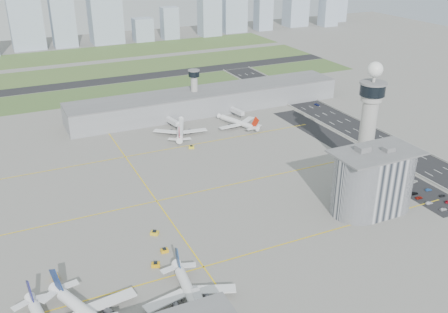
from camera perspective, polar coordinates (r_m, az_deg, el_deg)
name	(u,v)px	position (r m, az deg, el deg)	size (l,w,h in m)	color
ground	(255,211)	(244.50, 3.53, -6.27)	(1000.00, 1000.00, 0.00)	gray
grass_strip_0	(106,93)	(435.00, -13.31, 7.07)	(480.00, 50.00, 0.08)	#45622E
grass_strip_1	(88,72)	(506.08, -15.26, 9.26)	(480.00, 60.00, 0.08)	#44612D
grass_strip_2	(73,55)	(582.98, -16.83, 11.00)	(480.00, 70.00, 0.08)	#4B6E34
runway	(97,82)	(469.91, -14.34, 8.24)	(480.00, 22.00, 0.10)	black
highway	(430,168)	(311.09, 22.48, -1.18)	(28.00, 500.00, 0.10)	black
barrier_left	(412,171)	(301.20, 20.67, -1.59)	(0.60, 500.00, 1.20)	#9E9E99
barrier_right	(448,162)	(320.86, 24.21, -0.61)	(0.60, 500.00, 1.20)	#9E9E99
landside_road	(410,183)	(287.95, 20.48, -2.89)	(18.00, 260.00, 0.08)	black
parking_lot	(424,194)	(279.51, 21.88, -3.97)	(20.00, 44.00, 0.10)	black
taxiway_line_h_0	(203,267)	(207.36, -2.36, -12.51)	(260.00, 0.60, 0.01)	yellow
taxiway_line_h_1	(157,201)	(254.98, -7.70, -5.08)	(260.00, 0.60, 0.01)	yellow
taxiway_line_h_2	(125,157)	(306.97, -11.21, -0.05)	(260.00, 0.60, 0.01)	yellow
taxiway_line_v	(157,201)	(254.98, -7.70, -5.08)	(0.60, 260.00, 0.01)	yellow
control_tower	(369,117)	(274.55, 16.26, 4.37)	(14.00, 14.00, 64.50)	#ADAAA5
secondary_tower	(194,87)	(374.31, -3.41, 7.92)	(8.60, 8.60, 31.90)	#ADAAA5
admin_building	(373,181)	(249.16, 16.67, -2.71)	(42.00, 24.00, 33.50)	#B2B2B7
terminal_pier	(208,100)	(379.43, -1.85, 6.45)	(210.00, 32.00, 15.80)	gray
airplane_near_b	(89,310)	(183.84, -15.13, -16.57)	(45.77, 38.90, 12.81)	white
airplane_near_c	(191,291)	(186.82, -3.79, -15.07)	(41.68, 35.42, 11.67)	white
airplane_far_a	(180,126)	(334.64, -5.03, 3.52)	(42.45, 36.08, 11.89)	white
airplane_far_b	(237,119)	(347.60, 1.50, 4.32)	(38.66, 32.86, 10.82)	white
jet_bridge_far_0	(168,120)	(354.06, -6.45, 4.11)	(14.00, 3.00, 5.70)	silver
jet_bridge_far_1	(231,111)	(372.02, 0.85, 5.27)	(14.00, 3.00, 5.70)	silver
tug_0	(55,277)	(211.03, -18.74, -12.91)	(2.46, 3.57, 2.08)	#F7A621
tug_1	(164,250)	(216.50, -6.82, -10.59)	(2.22, 3.22, 1.87)	gold
tug_2	(156,264)	(208.79, -7.82, -12.11)	(2.39, 3.48, 2.02)	#D6990E
tug_3	(155,233)	(228.27, -7.94, -8.61)	(2.47, 3.59, 2.09)	gold
tug_4	(191,147)	(313.35, -3.74, 1.10)	(2.34, 3.41, 1.98)	gold
tug_5	(244,124)	(350.60, 2.27, 3.68)	(1.87, 2.72, 1.58)	#E1B200
car_lot_0	(443,209)	(266.90, 23.78, -5.53)	(1.56, 3.87, 1.32)	silver
car_lot_1	(429,203)	(270.05, 22.39, -4.93)	(1.36, 3.90, 1.28)	#9FA0A8
car_lot_2	(419,198)	(273.48, 21.40, -4.40)	(1.85, 4.02, 1.12)	#AB1D12
car_lot_3	(414,193)	(276.72, 20.88, -3.94)	(1.84, 4.54, 1.32)	black
car_lot_4	(404,186)	(282.41, 19.92, -3.22)	(1.37, 3.41, 1.16)	navy
car_lot_5	(392,181)	(286.28, 18.69, -2.64)	(1.33, 3.81, 1.25)	silver
car_lot_8	(442,196)	(279.99, 23.68, -4.11)	(1.43, 3.55, 1.21)	#252629
car_lot_9	(429,190)	(283.37, 22.34, -3.53)	(1.23, 3.52, 1.16)	navy
car_lot_10	(415,181)	(289.89, 20.95, -2.66)	(1.93, 4.18, 1.16)	white
car_lot_11	(411,178)	(292.71, 20.55, -2.34)	(1.63, 4.00, 1.16)	#999999
car_hw_1	(386,144)	(334.81, 18.01, 1.41)	(1.34, 3.84, 1.26)	black
car_hw_2	(317,105)	(399.02, 10.59, 5.85)	(2.13, 4.62, 1.28)	navy
car_hw_4	(265,87)	(440.84, 4.67, 7.96)	(1.52, 3.79, 1.29)	gray
skyline_bldg_7	(26,22)	(628.92, -21.71, 14.11)	(35.76, 28.61, 61.22)	#9EADC1
skyline_bldg_8	(61,10)	(626.20, -18.08, 15.61)	(26.33, 21.06, 83.39)	#9EADC1
skyline_bldg_9	(105,17)	(636.98, -13.42, 15.28)	(36.96, 29.57, 62.11)	#9EADC1
skyline_bldg_10	(143,30)	(641.89, -9.25, 14.12)	(23.01, 18.41, 27.75)	#9EADC1
skyline_bldg_11	(170,23)	(651.15, -6.23, 14.92)	(20.22, 16.18, 38.97)	#9EADC1
skyline_bldg_12	(210,17)	(668.14, -1.66, 15.63)	(26.14, 20.92, 46.89)	#9EADC1
skyline_bldg_13	(233,1)	(692.96, 1.00, 17.38)	(32.26, 25.81, 81.20)	#9EADC1
skyline_bldg_14	(264,4)	(707.95, 4.55, 16.95)	(21.59, 17.28, 68.75)	#9EADC1
skyline_bldg_15	(296,3)	(746.16, 8.25, 16.96)	(30.25, 24.20, 63.40)	#9EADC1
skyline_bldg_16	(329,0)	(754.08, 11.95, 17.09)	(23.04, 18.43, 71.56)	#9EADC1
skyline_bldg_17	(338,7)	(799.52, 12.85, 16.29)	(22.64, 18.11, 41.06)	#9EADC1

